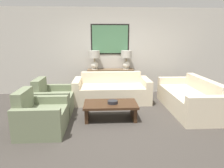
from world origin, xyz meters
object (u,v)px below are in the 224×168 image
couch_by_side (189,99)px  armchair_near_back_wall (53,101)px  couch_by_back_wall (112,91)px  decorative_bowl (113,102)px  console_table (110,82)px  table_lamp_right (126,58)px  armchair_near_camera (41,117)px  coffee_table (110,107)px  table_lamp_left (94,58)px

couch_by_side → armchair_near_back_wall: bearing=178.8°
couch_by_back_wall → decorative_bowl: couch_by_back_wall is taller
console_table → decorative_bowl: 2.01m
console_table → table_lamp_right: bearing=0.0°
console_table → armchair_near_camera: 2.88m
coffee_table → couch_by_back_wall: bearing=85.6°
coffee_table → armchair_near_back_wall: (-1.35, 0.51, 0.01)m
decorative_bowl → armchair_near_back_wall: (-1.40, 0.54, -0.12)m
armchair_near_back_wall → console_table: bearing=45.5°
table_lamp_left → couch_by_back_wall: table_lamp_left is taller
console_table → decorative_bowl: console_table is taller
couch_by_side → armchair_near_back_wall: 3.32m
table_lamp_right → coffee_table: 2.25m
table_lamp_right → table_lamp_left: bearing=180.0°
console_table → coffee_table: size_ratio=1.23×
table_lamp_left → armchair_near_camera: 2.81m
table_lamp_right → armchair_near_back_wall: bearing=-142.7°
couch_by_back_wall → couch_by_side: size_ratio=1.00×
table_lamp_left → decorative_bowl: 2.19m
couch_by_side → decorative_bowl: (-1.92, -0.47, 0.12)m
armchair_near_back_wall → couch_by_side: bearing=-1.2°
table_lamp_right → coffee_table: bearing=-106.5°
coffee_table → decorative_bowl: (0.05, -0.03, 0.13)m
coffee_table → console_table: bearing=87.2°
coffee_table → armchair_near_camera: bearing=-159.4°
armchair_near_back_wall → armchair_near_camera: (0.00, -1.01, 0.00)m
table_lamp_right → armchair_near_back_wall: size_ratio=0.62×
couch_by_back_wall → decorative_bowl: (-0.05, -1.30, 0.12)m
decorative_bowl → coffee_table: bearing=145.2°
table_lamp_right → armchair_near_camera: (-1.94, -2.49, -0.87)m
couch_by_back_wall → armchair_near_camera: bearing=-129.3°
coffee_table → armchair_near_back_wall: bearing=159.4°
couch_by_side → armchair_near_back_wall: armchair_near_back_wall is taller
console_table → armchair_near_camera: (-1.45, -2.49, -0.11)m
table_lamp_left → decorative_bowl: size_ratio=2.60×
couch_by_back_wall → coffee_table: bearing=-94.4°
coffee_table → armchair_near_camera: size_ratio=1.25×
table_lamp_left → coffee_table: (0.39, -1.98, -0.88)m
armchair_near_camera → armchair_near_back_wall: bearing=90.0°
couch_by_side → coffee_table: couch_by_side is taller
armchair_near_camera → couch_by_side: bearing=15.9°
console_table → couch_by_side: 2.43m
couch_by_back_wall → coffee_table: (-0.10, -1.27, -0.01)m
table_lamp_right → armchair_near_back_wall: 2.58m
table_lamp_left → armchair_near_back_wall: table_lamp_left is taller
table_lamp_left → couch_by_side: (2.36, -1.54, -0.87)m
console_table → table_lamp_left: 0.90m
table_lamp_right → decorative_bowl: (-0.54, -2.01, -0.75)m
couch_by_side → couch_by_back_wall: bearing=156.0°
console_table → couch_by_side: bearing=-39.6°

